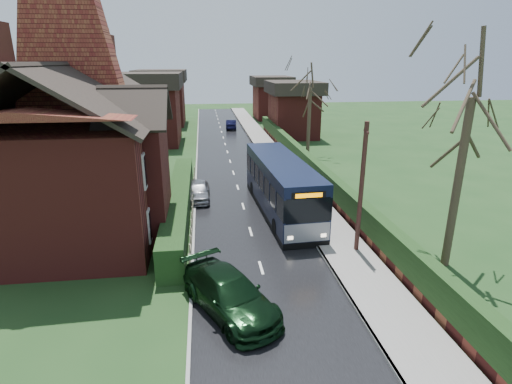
{
  "coord_description": "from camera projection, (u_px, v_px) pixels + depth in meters",
  "views": [
    {
      "loc": [
        -2.3,
        -17.7,
        8.82
      ],
      "look_at": [
        0.48,
        3.4,
        1.8
      ],
      "focal_mm": 28.0,
      "sensor_mm": 36.0,
      "label": 1
    }
  ],
  "objects": [
    {
      "name": "car_silver",
      "position": [
        199.0,
        191.0,
        26.42
      ],
      "size": [
        1.54,
        3.72,
        1.26
      ],
      "primitive_type": "imported",
      "rotation": [
        0.0,
        0.0,
        -0.01
      ],
      "color": "#A9A8AC",
      "rests_on": "ground"
    },
    {
      "name": "right_wall_hedge",
      "position": [
        316.0,
        171.0,
        29.53
      ],
      "size": [
        0.6,
        50.0,
        1.8
      ],
      "color": "maroon",
      "rests_on": "ground"
    },
    {
      "name": "tree_right_far",
      "position": [
        310.0,
        83.0,
        37.22
      ],
      "size": [
        4.73,
        4.73,
        9.15
      ],
      "color": "#3E3125",
      "rests_on": "ground"
    },
    {
      "name": "kerb_left",
      "position": [
        196.0,
        189.0,
        28.73
      ],
      "size": [
        0.12,
        100.0,
        0.1
      ],
      "primitive_type": "cube",
      "color": "gray",
      "rests_on": "ground"
    },
    {
      "name": "picket_fence",
      "position": [
        193.0,
        208.0,
        23.89
      ],
      "size": [
        0.1,
        16.0,
        0.9
      ],
      "primitive_type": null,
      "color": "tan",
      "rests_on": "ground"
    },
    {
      "name": "tree_house_side",
      "position": [
        92.0,
        84.0,
        32.01
      ],
      "size": [
        4.12,
        4.12,
        9.37
      ],
      "color": "#372920",
      "rests_on": "ground"
    },
    {
      "name": "car_distant",
      "position": [
        231.0,
        124.0,
        53.84
      ],
      "size": [
        1.68,
        3.93,
        1.26
      ],
      "primitive_type": "imported",
      "rotation": [
        0.0,
        0.0,
        3.05
      ],
      "color": "black",
      "rests_on": "ground"
    },
    {
      "name": "telegraph_pole",
      "position": [
        361.0,
        189.0,
        18.37
      ],
      "size": [
        0.22,
        0.81,
        6.3
      ],
      "rotation": [
        0.0,
        0.0,
        -0.16
      ],
      "color": "#311A15",
      "rests_on": "ground"
    },
    {
      "name": "bus_stop_sign",
      "position": [
        320.0,
        192.0,
        22.29
      ],
      "size": [
        0.11,
        0.42,
        2.77
      ],
      "rotation": [
        0.0,
        0.0,
        0.13
      ],
      "color": "slate",
      "rests_on": "ground"
    },
    {
      "name": "brick_house",
      "position": [
        85.0,
        146.0,
        21.75
      ],
      "size": [
        9.3,
        14.6,
        10.3
      ],
      "color": "maroon",
      "rests_on": "ground"
    },
    {
      "name": "bus",
      "position": [
        281.0,
        187.0,
        24.04
      ],
      "size": [
        3.0,
        10.75,
        3.23
      ],
      "rotation": [
        0.0,
        0.0,
        0.05
      ],
      "color": "black",
      "rests_on": "ground"
    },
    {
      "name": "front_hedge",
      "position": [
        179.0,
        203.0,
        23.68
      ],
      "size": [
        1.2,
        16.0,
        1.6
      ],
      "primitive_type": "cube",
      "color": "black",
      "rests_on": "ground"
    },
    {
      "name": "road",
      "position": [
        238.0,
        187.0,
        29.12
      ],
      "size": [
        6.0,
        100.0,
        0.02
      ],
      "primitive_type": "cube",
      "color": "black",
      "rests_on": "ground"
    },
    {
      "name": "pavement",
      "position": [
        295.0,
        184.0,
        29.63
      ],
      "size": [
        2.5,
        100.0,
        0.14
      ],
      "primitive_type": "cube",
      "color": "slate",
      "rests_on": "ground"
    },
    {
      "name": "tree_right_near",
      "position": [
        474.0,
        84.0,
        15.68
      ],
      "size": [
        4.92,
        4.92,
        10.63
      ],
      "color": "#3B2F22",
      "rests_on": "ground"
    },
    {
      "name": "car_green",
      "position": [
        230.0,
        294.0,
        14.57
      ],
      "size": [
        3.99,
        5.3,
        1.43
      ],
      "primitive_type": "imported",
      "rotation": [
        0.0,
        0.0,
        0.46
      ],
      "color": "black",
      "rests_on": "ground"
    },
    {
      "name": "ground",
      "position": [
        255.0,
        248.0,
        19.71
      ],
      "size": [
        140.0,
        140.0,
        0.0
      ],
      "primitive_type": "plane",
      "color": "#27451D",
      "rests_on": "ground"
    },
    {
      "name": "kerb_right",
      "position": [
        279.0,
        185.0,
        29.48
      ],
      "size": [
        0.12,
        100.0,
        0.14
      ],
      "primitive_type": "cube",
      "color": "gray",
      "rests_on": "ground"
    }
  ]
}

